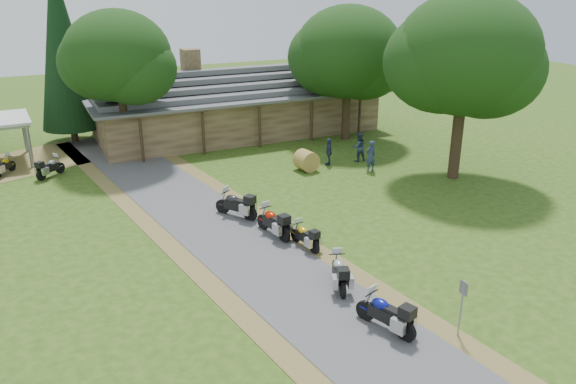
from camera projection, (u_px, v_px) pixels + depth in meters
name	position (u px, v px, depth m)	size (l,w,h in m)	color
ground	(318.00, 307.00, 19.84)	(120.00, 120.00, 0.00)	#2C4714
driveway	(261.00, 262.00, 23.02)	(46.00, 46.00, 0.00)	#4C4C4F
lodge	(236.00, 100.00, 41.63)	(21.40, 9.40, 4.90)	brown
motorcycle_row_a	(386.00, 312.00, 18.28)	(2.07, 0.68, 1.42)	navy
motorcycle_row_b	(339.00, 271.00, 20.90)	(1.95, 0.64, 1.34)	#A7AAAE
motorcycle_row_c	(305.00, 235.00, 24.03)	(1.73, 0.56, 1.18)	#E0A30E
motorcycle_row_d	(273.00, 221.00, 25.12)	(2.10, 0.69, 1.44)	#B71B03
motorcycle_row_e	(236.00, 203.00, 27.07)	(2.13, 0.69, 1.46)	black
motorcycle_carport_a	(4.00, 165.00, 33.07)	(1.77, 0.58, 1.21)	#D1A709
motorcycle_carport_b	(50.00, 166.00, 32.71)	(1.85, 0.60, 1.26)	gray
person_a	(371.00, 153.00, 33.51)	(0.63, 0.45, 2.22)	navy
person_b	(359.00, 144.00, 35.35)	(0.63, 0.45, 2.21)	navy
person_c	(329.00, 149.00, 34.65)	(0.57, 0.41, 2.00)	navy
hay_bale	(306.00, 161.00, 33.78)	(1.24, 1.24, 1.14)	olive
sign_post	(461.00, 309.00, 17.86)	(0.37, 0.06, 2.03)	gray
oak_lodge_left	(120.00, 77.00, 34.11)	(6.45, 6.45, 10.58)	#13330F
oak_lodge_right	(348.00, 70.00, 39.00)	(7.49, 7.49, 9.94)	#13330F
oak_driveway	(463.00, 79.00, 30.77)	(7.86, 7.86, 11.43)	#13330F
cedar_near	(63.00, 53.00, 37.81)	(4.01, 4.01, 12.42)	black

